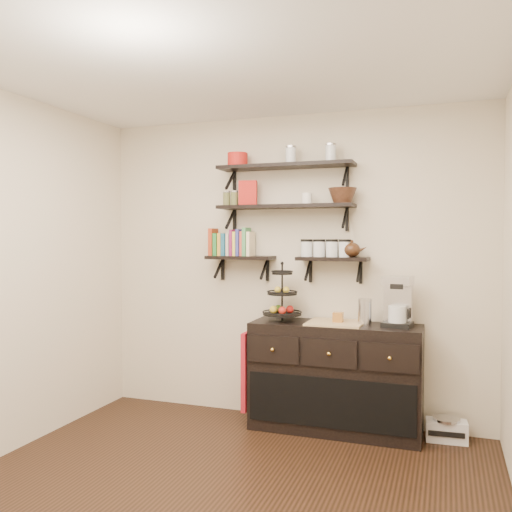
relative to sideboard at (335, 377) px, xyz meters
The scene contains 21 objects.
floor 1.65m from the sideboard, 107.09° to the right, with size 3.50×3.50×0.00m, color black.
ceiling 2.75m from the sideboard, 107.09° to the right, with size 3.50×3.50×0.02m, color white.
back_wall 1.04m from the sideboard, 153.22° to the left, with size 3.50×0.02×2.70m, color beige.
shelf_top 1.84m from the sideboard, 167.45° to the left, with size 1.20×0.27×0.23m.
shelf_mid 1.51m from the sideboard, 167.45° to the left, with size 1.20×0.27×0.23m.
shelf_low_left 1.32m from the sideboard, behind, with size 0.60×0.25×0.23m.
shelf_low_right 0.98m from the sideboard, 111.34° to the left, with size 0.60×0.25×0.23m.
cookbooks 1.47m from the sideboard, behind, with size 0.40×0.15×0.26m.
glass_canisters 1.07m from the sideboard, 133.89° to the left, with size 0.43×0.10×0.13m.
sideboard is the anchor object (origin of this frame).
fruit_stand 0.77m from the sideboard, behind, with size 0.33×0.33×0.48m.
candle 0.50m from the sideboard, ahead, with size 0.08×0.08×0.08m, color #995F23.
coffee_maker 0.81m from the sideboard, ahead, with size 0.25×0.24×0.41m.
thermal_carafe 0.61m from the sideboard, ahead, with size 0.11×0.11×0.22m, color silver.
apron 0.74m from the sideboard, behind, with size 0.04×0.29×0.67m, color maroon.
radio 0.95m from the sideboard, ahead, with size 0.32×0.22×0.19m.
recipe_box 1.76m from the sideboard, behind, with size 0.16×0.06×0.22m, color red.
walnut_bowl 1.52m from the sideboard, 71.07° to the left, with size 0.24×0.24×0.13m, color black, non-canonical shape.
ramekins 1.52m from the sideboard, 159.70° to the left, with size 0.09×0.09×0.10m, color white.
teapot 1.08m from the sideboard, 45.64° to the left, with size 0.19×0.15×0.15m, color #3A2111, non-canonical shape.
red_pot 2.07m from the sideboard, behind, with size 0.18×0.18×0.12m, color red.
Camera 1 is at (1.33, -2.92, 1.62)m, focal length 38.00 mm.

